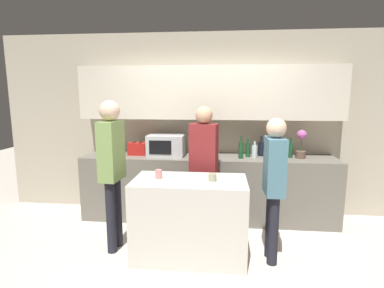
% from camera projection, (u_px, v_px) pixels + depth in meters
% --- Properties ---
extents(ground_plane, '(14.00, 14.00, 0.00)m').
position_uv_depth(ground_plane, '(201.00, 272.00, 3.07)').
color(ground_plane, beige).
extents(back_wall, '(6.40, 0.40, 2.70)m').
position_uv_depth(back_wall, '(209.00, 112.00, 4.45)').
color(back_wall, '#B2A893').
rests_on(back_wall, ground_plane).
extents(back_counter, '(3.60, 0.62, 0.93)m').
position_uv_depth(back_counter, '(208.00, 187.00, 4.36)').
color(back_counter, '#6B665B').
rests_on(back_counter, ground_plane).
extents(kitchen_island, '(1.23, 0.64, 0.89)m').
position_uv_depth(kitchen_island, '(190.00, 218.00, 3.31)').
color(kitchen_island, beige).
rests_on(kitchen_island, ground_plane).
extents(microwave, '(0.52, 0.39, 0.30)m').
position_uv_depth(microwave, '(166.00, 145.00, 4.33)').
color(microwave, '#B7BABC').
rests_on(microwave, back_counter).
extents(toaster, '(0.26, 0.16, 0.18)m').
position_uv_depth(toaster, '(137.00, 149.00, 4.38)').
color(toaster, '#B21E19').
rests_on(toaster, back_counter).
extents(potted_plant, '(0.14, 0.14, 0.39)m').
position_uv_depth(potted_plant, '(301.00, 144.00, 4.14)').
color(potted_plant, brown).
rests_on(potted_plant, back_counter).
extents(bottle_0, '(0.07, 0.07, 0.32)m').
position_uv_depth(bottle_0, '(241.00, 150.00, 4.13)').
color(bottle_0, '#194723').
rests_on(bottle_0, back_counter).
extents(bottle_1, '(0.06, 0.06, 0.27)m').
position_uv_depth(bottle_1, '(248.00, 150.00, 4.24)').
color(bottle_1, '#194723').
rests_on(bottle_1, back_counter).
extents(bottle_2, '(0.08, 0.08, 0.23)m').
position_uv_depth(bottle_2, '(254.00, 151.00, 4.20)').
color(bottle_2, silver).
rests_on(bottle_2, back_counter).
extents(bottle_3, '(0.09, 0.09, 0.29)m').
position_uv_depth(bottle_3, '(261.00, 148.00, 4.30)').
color(bottle_3, black).
rests_on(bottle_3, back_counter).
extents(bottle_4, '(0.08, 0.08, 0.28)m').
position_uv_depth(bottle_4, '(267.00, 149.00, 4.25)').
color(bottle_4, maroon).
rests_on(bottle_4, back_counter).
extents(bottle_5, '(0.07, 0.07, 0.26)m').
position_uv_depth(bottle_5, '(275.00, 150.00, 4.21)').
color(bottle_5, '#472814').
rests_on(bottle_5, back_counter).
extents(bottle_6, '(0.07, 0.07, 0.23)m').
position_uv_depth(bottle_6, '(285.00, 152.00, 4.12)').
color(bottle_6, maroon).
rests_on(bottle_6, back_counter).
extents(bottle_7, '(0.07, 0.07, 0.28)m').
position_uv_depth(bottle_7, '(290.00, 150.00, 4.19)').
color(bottle_7, '#194723').
rests_on(bottle_7, back_counter).
extents(cup_0, '(0.09, 0.09, 0.08)m').
position_uv_depth(cup_0, '(212.00, 177.00, 3.18)').
color(cup_0, '#9C9C7D').
rests_on(cup_0, kitchen_island).
extents(cup_1, '(0.07, 0.07, 0.10)m').
position_uv_depth(cup_1, '(159.00, 174.00, 3.28)').
color(cup_1, '#D8807D').
rests_on(cup_1, kitchen_island).
extents(person_left, '(0.23, 0.36, 1.74)m').
position_uv_depth(person_left, '(112.00, 162.00, 3.38)').
color(person_left, black).
rests_on(person_left, ground_plane).
extents(person_center, '(0.37, 0.25, 1.66)m').
position_uv_depth(person_center, '(204.00, 160.00, 3.78)').
color(person_center, black).
rests_on(person_center, ground_plane).
extents(person_right, '(0.21, 0.34, 1.57)m').
position_uv_depth(person_right, '(274.00, 179.00, 3.16)').
color(person_right, black).
rests_on(person_right, ground_plane).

